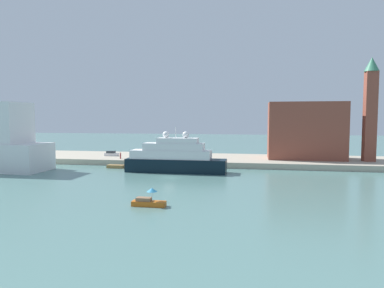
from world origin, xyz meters
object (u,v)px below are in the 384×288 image
Objects in this scene: small_motorboat at (148,201)px; bell_tower at (370,106)px; harbor_building at (306,131)px; mooring_bollard at (193,160)px; person_figure at (120,156)px; large_yacht at (174,158)px; work_barge at (116,166)px; parked_car at (111,154)px.

small_motorboat is 0.18× the size of bell_tower.
mooring_bollard is (-29.37, -11.42, -7.38)m from harbor_building.
large_yacht is at bearing -32.54° from person_figure.
harbor_building is (32.09, 20.59, 5.92)m from large_yacht.
person_figure reaches higher than small_motorboat.
work_barge is 7.75m from person_figure.
small_motorboat is 67.67m from bell_tower.
large_yacht is 52.18m from bell_tower.
large_yacht reaches higher than small_motorboat.
bell_tower is at bearing 5.49° from person_figure.
bell_tower is (63.71, 13.60, 15.36)m from work_barge.
bell_tower reaches higher than harbor_building.
work_barge is 15.55m from parked_car.
harbor_building is at bearing 10.41° from person_figure.
mooring_bollard is (26.01, -8.68, -0.28)m from parked_car.
work_barge is 0.22× the size of harbor_building.
mooring_bollard is at bearing -169.21° from bell_tower.
large_yacht is at bearing -106.53° from mooring_bollard.
parked_car is (-23.29, 17.84, -1.18)m from large_yacht.
small_motorboat is at bearing -83.66° from large_yacht.
work_barge is at bearing 165.85° from large_yacht.
parked_car is (-55.38, -2.75, -7.10)m from harbor_building.
harbor_building is at bearing 61.24° from small_motorboat.
bell_tower reaches higher than person_figure.
small_motorboat is at bearing -61.50° from parked_car.
mooring_bollard is (-0.78, 40.66, 1.05)m from small_motorboat.
bell_tower reaches higher than mooring_bollard.
parked_car is 8.41m from person_figure.
person_figure reaches higher than work_barge.
large_yacht is at bearing -37.45° from parked_car.
parked_car is at bearing 179.88° from bell_tower.
small_motorboat is 0.24× the size of harbor_building.
large_yacht is at bearing -147.32° from harbor_building.
harbor_building is (28.59, 52.08, 8.43)m from small_motorboat.
large_yacht is 16.99m from work_barge.
mooring_bollard is at bearing -6.22° from person_figure.
parked_car is (-70.77, 0.14, -13.64)m from bell_tower.
person_figure is 2.62× the size of mooring_bollard.
large_yacht is 1.17× the size of harbor_building.
small_motorboat is at bearing -63.52° from person_figure.
harbor_building is at bearing 32.68° from large_yacht.
small_motorboat is at bearing -61.00° from work_barge.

